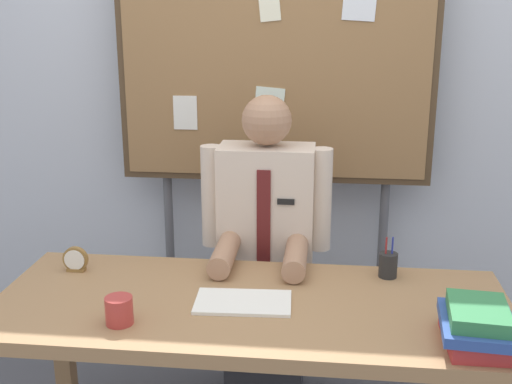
{
  "coord_description": "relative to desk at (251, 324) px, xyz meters",
  "views": [
    {
      "loc": [
        0.25,
        -2.01,
        1.74
      ],
      "look_at": [
        0.0,
        0.17,
        1.09
      ],
      "focal_mm": 44.77,
      "sensor_mm": 36.0,
      "label": 1
    }
  ],
  "objects": [
    {
      "name": "coffee_mug",
      "position": [
        -0.4,
        -0.21,
        0.13
      ],
      "size": [
        0.09,
        0.09,
        0.09
      ],
      "primitive_type": "cylinder",
      "color": "#B23833",
      "rests_on": "desk"
    },
    {
      "name": "open_notebook",
      "position": [
        -0.02,
        -0.02,
        0.09
      ],
      "size": [
        0.34,
        0.21,
        0.01
      ],
      "primitive_type": "cube",
      "rotation": [
        0.0,
        0.0,
        0.05
      ],
      "color": "white",
      "rests_on": "desk"
    },
    {
      "name": "person",
      "position": [
        0.0,
        0.55,
        -0.01
      ],
      "size": [
        0.55,
        0.56,
        1.39
      ],
      "color": "#2D2D33",
      "rests_on": "ground_plane"
    },
    {
      "name": "bulletin_board",
      "position": [
        0.0,
        0.94,
        0.85
      ],
      "size": [
        1.47,
        0.09,
        2.14
      ],
      "color": "#4C3823",
      "rests_on": "ground_plane"
    },
    {
      "name": "desk",
      "position": [
        0.0,
        0.0,
        0.0
      ],
      "size": [
        1.81,
        0.73,
        0.74
      ],
      "color": "#9E754C",
      "rests_on": "ground_plane"
    },
    {
      "name": "pen_holder",
      "position": [
        0.49,
        0.27,
        0.14
      ],
      "size": [
        0.07,
        0.07,
        0.16
      ],
      "color": "#262626",
      "rests_on": "desk"
    },
    {
      "name": "back_wall",
      "position": [
        0.0,
        1.14,
        0.69
      ],
      "size": [
        6.4,
        0.08,
        2.7
      ],
      "primitive_type": "cube",
      "color": "silver",
      "rests_on": "ground_plane"
    },
    {
      "name": "desk_clock",
      "position": [
        -0.71,
        0.19,
        0.13
      ],
      "size": [
        0.1,
        0.04,
        0.1
      ],
      "color": "olive",
      "rests_on": "desk"
    },
    {
      "name": "book_stack",
      "position": [
        0.72,
        -0.22,
        0.15
      ],
      "size": [
        0.24,
        0.29,
        0.13
      ],
      "color": "#B22D2D",
      "rests_on": "desk"
    }
  ]
}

